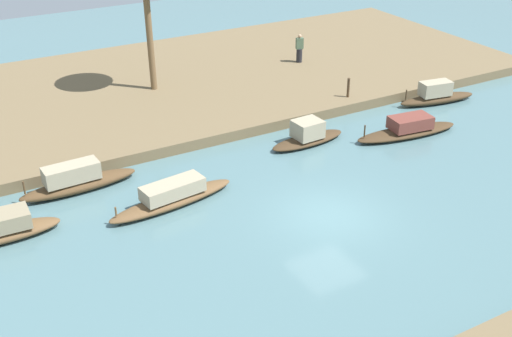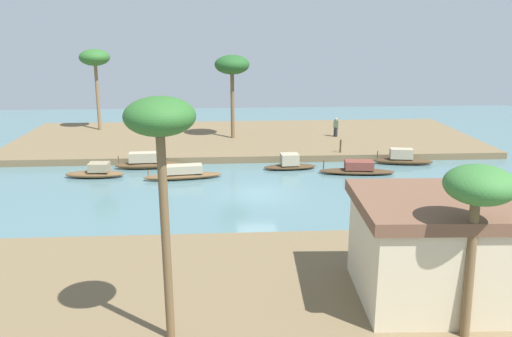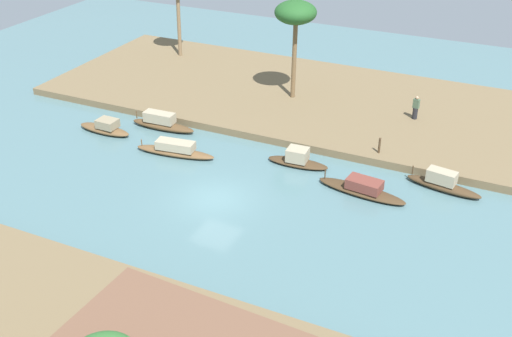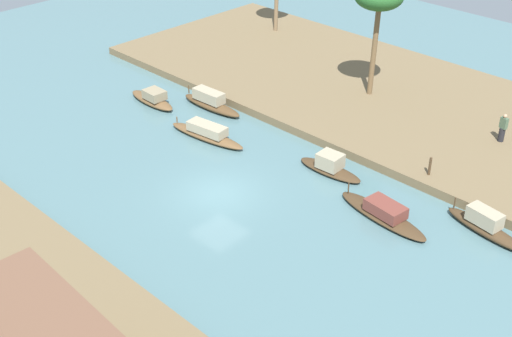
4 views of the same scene
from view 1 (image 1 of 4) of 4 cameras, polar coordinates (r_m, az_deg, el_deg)
The scene contains 10 objects.
river_water at distance 24.73m, azimuth 6.41°, elevation -4.12°, with size 71.24×71.24×0.00m, color slate.
riverbank_left at distance 36.81m, azimuth -7.54°, elevation 7.24°, with size 40.60×15.50×0.52m, color brown.
sampan_downstream_large at distance 31.62m, azimuth 13.18°, elevation 3.40°, with size 5.46×1.88×0.96m.
sampan_near_left_bank at distance 25.24m, azimuth -7.35°, elevation -2.46°, with size 5.44×1.75×0.99m.
sampan_upstream_small at distance 24.70m, azimuth -21.20°, elevation -5.04°, with size 4.09×1.24×1.05m.
sampan_open_hull at distance 35.87m, azimuth 15.55°, elevation 6.20°, with size 4.53×1.65×1.22m.
sampan_foreground at distance 30.05m, azimuth 4.56°, elevation 2.90°, with size 3.94×1.38×1.16m.
sampan_midstream at distance 26.96m, azimuth -15.46°, elevation -1.04°, with size 4.83×1.26×1.21m.
person_on_near_bank at distance 39.40m, azimuth 3.83°, elevation 10.36°, with size 0.48×0.43×1.70m.
mooring_post at distance 34.30m, azimuth 8.10°, elevation 7.04°, with size 0.14×0.14×1.03m, color #4C3823.
Camera 1 is at (12.69, 16.83, 12.95)m, focal length 45.60 mm.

